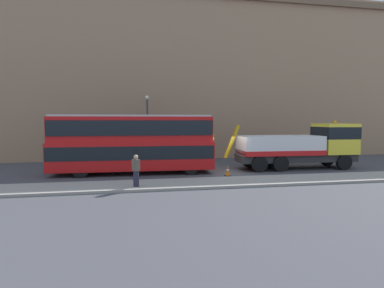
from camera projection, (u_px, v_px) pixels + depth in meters
ground_plane at (226, 172)px, 23.22m from camera, size 120.00×120.00×0.00m
near_kerb at (247, 181)px, 19.10m from camera, size 60.00×2.80×0.15m
building_facade at (201, 75)px, 31.02m from camera, size 60.00×1.50×16.00m
recovery_tow_truck at (302, 146)px, 24.54m from camera, size 10.18×2.91×3.67m
double_decker_bus at (133, 141)px, 22.16m from camera, size 11.11×2.88×4.06m
pedestrian_onlooker at (136, 171)px, 17.25m from camera, size 0.45×0.47×1.71m
traffic_cone_near_bus at (228, 171)px, 21.37m from camera, size 0.36×0.36×0.72m
street_lamp at (147, 123)px, 28.23m from camera, size 0.36×0.36×5.83m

